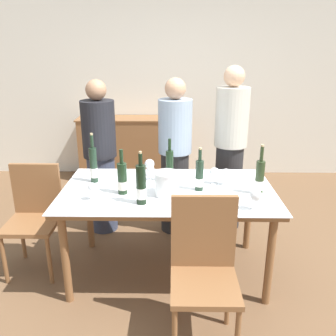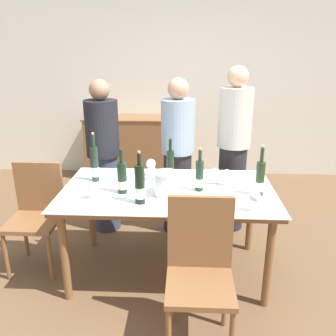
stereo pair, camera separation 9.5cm
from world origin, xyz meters
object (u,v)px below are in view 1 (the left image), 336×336
object	(u,v)px
person_host	(100,159)
dining_table	(168,197)
wine_bottle_2	(122,179)
wine_glass_3	(256,196)
chair_left_end	(35,211)
person_guest_left	(175,158)
wine_glass_4	(215,173)
ice_bucket	(167,183)
wine_glass_5	(92,188)
wine_glass_2	(150,164)
wine_glass_0	(226,174)
wine_bottle_1	(199,176)
wine_bottle_0	(141,186)
person_guest_right	(230,151)
wine_bottle_4	(260,178)
wine_bottle_5	(170,167)
sideboard_cabinet	(130,148)
wine_glass_1	(151,170)
wine_bottle_3	(94,165)
chair_near_front	(204,263)

from	to	relation	value
person_host	dining_table	bearing A→B (deg)	-47.59
wine_bottle_2	wine_glass_3	size ratio (longest dim) A/B	2.35
chair_left_end	person_guest_left	bearing A→B (deg)	29.26
wine_glass_4	person_host	world-z (taller)	person_host
ice_bucket	wine_glass_5	world-z (taller)	ice_bucket
ice_bucket	wine_glass_2	xyz separation A→B (m)	(-0.16, 0.42, 0.01)
wine_glass_0	wine_glass_4	bearing A→B (deg)	165.55
wine_bottle_1	dining_table	bearing A→B (deg)	177.28
ice_bucket	wine_bottle_0	bearing A→B (deg)	-138.69
person_host	person_guest_right	world-z (taller)	person_guest_right
wine_bottle_4	wine_glass_5	bearing A→B (deg)	-173.82
dining_table	wine_bottle_2	world-z (taller)	wine_bottle_2
wine_bottle_1	wine_glass_0	size ratio (longest dim) A/B	2.52
wine_bottle_4	wine_glass_3	distance (m)	0.30
wine_glass_4	person_guest_left	xyz separation A→B (m)	(-0.33, 0.63, -0.07)
person_guest_right	wine_bottle_5	bearing A→B (deg)	-131.64
sideboard_cabinet	wine_glass_3	size ratio (longest dim) A/B	9.52
wine_bottle_2	wine_glass_5	size ratio (longest dim) A/B	2.58
wine_glass_1	sideboard_cabinet	bearing A→B (deg)	101.76
wine_bottle_1	chair_left_end	xyz separation A→B (m)	(-1.39, 0.10, -0.36)
wine_glass_4	wine_bottle_0	bearing A→B (deg)	-145.11
wine_glass_1	chair_left_end	world-z (taller)	chair_left_end
wine_bottle_0	wine_bottle_2	distance (m)	0.25
wine_bottle_1	wine_bottle_2	world-z (taller)	wine_bottle_2
wine_glass_4	person_guest_right	bearing A→B (deg)	71.87
wine_bottle_5	person_host	bearing A→B (deg)	139.73
wine_bottle_0	dining_table	bearing A→B (deg)	55.23
chair_left_end	wine_bottle_0	bearing A→B (deg)	-20.64
ice_bucket	wine_bottle_3	size ratio (longest dim) A/B	0.46
ice_bucket	wine_bottle_3	xyz separation A→B (m)	(-0.62, 0.27, 0.05)
wine_bottle_2	wine_glass_2	world-z (taller)	wine_bottle_2
dining_table	person_host	size ratio (longest dim) A/B	1.08
person_guest_right	wine_bottle_2	bearing A→B (deg)	-136.07
wine_glass_2	wine_glass_4	xyz separation A→B (m)	(0.55, -0.18, -0.01)
wine_bottle_2	wine_glass_2	size ratio (longest dim) A/B	2.31
wine_bottle_0	wine_glass_1	xyz separation A→B (m)	(0.04, 0.46, -0.05)
dining_table	ice_bucket	world-z (taller)	ice_bucket
wine_bottle_2	wine_bottle_5	size ratio (longest dim) A/B	0.95
wine_bottle_0	wine_glass_3	bearing A→B (deg)	-6.96
wine_bottle_0	chair_left_end	distance (m)	1.09
dining_table	person_guest_right	size ratio (longest dim) A/B	1.00
ice_bucket	chair_near_front	xyz separation A→B (m)	(0.25, -0.60, -0.31)
wine_glass_3	chair_near_front	xyz separation A→B (m)	(-0.38, -0.34, -0.32)
wine_glass_4	wine_glass_5	bearing A→B (deg)	-159.77
wine_glass_3	wine_glass_5	distance (m)	1.18
wine_glass_1	person_host	size ratio (longest dim) A/B	0.08
dining_table	wine_glass_2	bearing A→B (deg)	118.64
wine_glass_1	ice_bucket	bearing A→B (deg)	-64.84
wine_glass_1	person_guest_right	bearing A→B (deg)	40.47
wine_bottle_0	person_host	world-z (taller)	person_host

